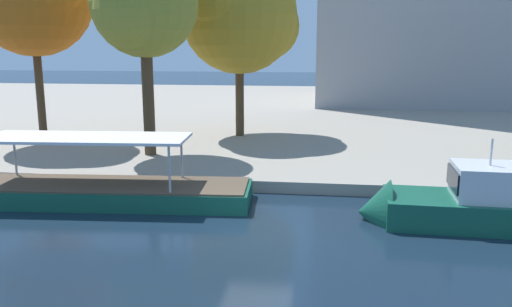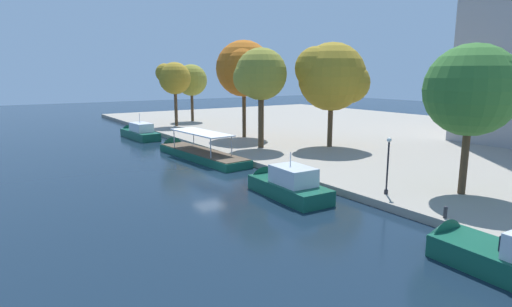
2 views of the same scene
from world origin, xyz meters
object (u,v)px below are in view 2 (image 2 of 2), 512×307
at_px(tree_1, 192,80).
at_px(tree_2, 258,75).
at_px(motor_yacht_0, 138,134).
at_px(tree_0, 332,76).
at_px(tour_boat_1, 196,155).
at_px(tree_3, 244,68).
at_px(tree_5, 173,78).
at_px(tree_4, 471,89).
at_px(motor_yacht_2, 284,187).
at_px(lamp_post, 388,164).
at_px(mooring_bollard_1, 445,212).

relative_size(tree_1, tree_2, 0.90).
bearing_deg(motor_yacht_0, tree_0, -149.60).
xyz_separation_m(tour_boat_1, tree_1, (-28.10, 12.87, 7.51)).
relative_size(tree_3, tree_5, 1.24).
distance_m(tree_3, tree_4, 30.96).
xyz_separation_m(motor_yacht_0, tour_boat_1, (17.10, 0.73, -0.30)).
height_order(tree_4, tree_5, tree_4).
bearing_deg(motor_yacht_0, tour_boat_1, 179.26).
height_order(motor_yacht_2, tree_1, tree_1).
relative_size(tour_boat_1, lamp_post, 3.83).
relative_size(mooring_bollard_1, tree_0, 0.06).
height_order(tree_1, tree_4, tree_4).
distance_m(motor_yacht_0, tour_boat_1, 17.12).
distance_m(motor_yacht_0, tree_3, 17.70).
height_order(tree_3, tree_4, tree_3).
bearing_deg(tree_1, tree_5, -48.55).
distance_m(motor_yacht_2, mooring_bollard_1, 11.06).
xyz_separation_m(mooring_bollard_1, tree_4, (-2.21, 5.49, 6.87)).
bearing_deg(lamp_post, motor_yacht_2, -137.44).
relative_size(motor_yacht_0, tour_boat_1, 0.63).
height_order(lamp_post, tree_5, tree_5).
xyz_separation_m(tree_0, tree_1, (-33.56, -1.38, -0.76)).
distance_m(mooring_bollard_1, tree_0, 25.32).
relative_size(lamp_post, tree_0, 0.34).
height_order(tree_1, tree_2, tree_2).
height_order(tree_1, tree_3, tree_3).
bearing_deg(tree_1, tree_0, 2.35).
bearing_deg(tree_5, motor_yacht_0, -52.83).
height_order(motor_yacht_0, motor_yacht_2, motor_yacht_0).
relative_size(motor_yacht_0, mooring_bollard_1, 13.19).
distance_m(motor_yacht_0, lamp_post, 39.13).
relative_size(lamp_post, tree_1, 0.40).
xyz_separation_m(motor_yacht_0, tree_4, (41.68, 9.14, 7.21)).
height_order(lamp_post, tree_2, tree_2).
relative_size(tour_boat_1, tree_0, 1.29).
bearing_deg(mooring_bollard_1, tree_5, 174.95).
bearing_deg(tree_0, tree_5, -166.47).
distance_m(tree_1, tree_5, 7.39).
height_order(tree_0, tree_1, tree_0).
xyz_separation_m(motor_yacht_2, tree_3, (-22.67, 10.83, 8.99)).
bearing_deg(tree_1, tree_2, -10.94).
xyz_separation_m(lamp_post, tree_3, (-27.97, 5.96, 6.88)).
bearing_deg(motor_yacht_0, tree_5, -56.00).
relative_size(tree_0, tree_3, 0.93).
bearing_deg(tree_5, tree_3, 9.04).
bearing_deg(tree_2, tree_4, 2.99).
bearing_deg(tree_3, tree_2, -20.64).
height_order(lamp_post, tree_3, tree_3).
bearing_deg(tree_1, mooring_bollard_1, -10.27).
bearing_deg(tree_5, lamp_post, -4.16).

